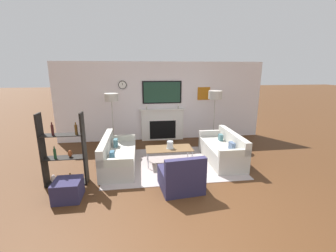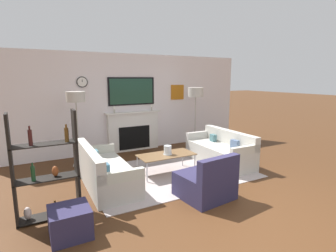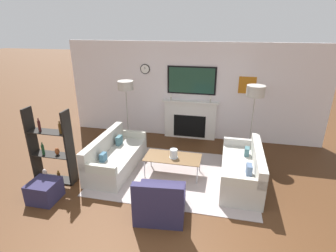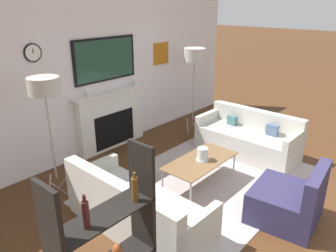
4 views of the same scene
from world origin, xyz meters
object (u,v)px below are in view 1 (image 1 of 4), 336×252
armchair (181,178)px  floor_lamp_right (215,96)px  couch_right (223,151)px  shelf_unit (64,153)px  couch_left (117,157)px  floor_lamp_left (111,98)px  coffee_table (169,149)px  ottoman (68,190)px  hurricane_candle (170,145)px

armchair → floor_lamp_right: bearing=59.2°
couch_right → shelf_unit: 3.96m
couch_left → shelf_unit: 1.36m
floor_lamp_right → floor_lamp_left: bearing=180.0°
floor_lamp_left → floor_lamp_right: floor_lamp_right is taller
floor_lamp_right → shelf_unit: (-4.08, -2.18, -0.90)m
coffee_table → couch_right: bearing=-0.3°
couch_right → coffee_table: bearing=179.7°
armchair → coffee_table: 1.35m
ottoman → floor_lamp_left: bearing=77.6°
coffee_table → hurricane_candle: 0.11m
hurricane_candle → ottoman: 2.62m
couch_left → hurricane_candle: 1.39m
hurricane_candle → shelf_unit: (-2.41, -0.75, 0.20)m
shelf_unit → couch_right: bearing=11.1°
couch_right → armchair: size_ratio=1.98×
shelf_unit → couch_left: bearing=36.2°
shelf_unit → armchair: bearing=-13.4°
couch_right → armchair: (-1.42, -1.34, -0.03)m
armchair → floor_lamp_left: bearing=120.3°
hurricane_candle → floor_lamp_right: floor_lamp_right is taller
floor_lamp_left → shelf_unit: size_ratio=1.10×
couch_right → floor_lamp_left: bearing=154.9°
couch_left → couch_right: (2.83, -0.00, 0.02)m
couch_left → floor_lamp_left: bearing=98.5°
couch_left → floor_lamp_left: (-0.21, 1.42, 1.33)m
couch_left → hurricane_candle: (1.37, -0.01, 0.24)m
armchair → floor_lamp_left: floor_lamp_left is taller
coffee_table → ottoman: bearing=-147.2°
hurricane_candle → ottoman: hurricane_candle is taller
couch_right → shelf_unit: size_ratio=1.13×
couch_left → coffee_table: 1.35m
armchair → shelf_unit: (-2.44, 0.58, 0.46)m
couch_left → hurricane_candle: size_ratio=9.81×
floor_lamp_right → ottoman: size_ratio=3.53×
armchair → hurricane_candle: size_ratio=4.67×
couch_right → armchair: bearing=-136.8°
hurricane_candle → floor_lamp_right: 2.47m
coffee_table → hurricane_candle: hurricane_candle is taller
couch_left → hurricane_candle: bearing=-0.5°
coffee_table → floor_lamp_left: 2.42m
couch_right → ottoman: size_ratio=3.56×
floor_lamp_left → ottoman: bearing=-102.4°
armchair → shelf_unit: shelf_unit is taller
couch_left → armchair: 1.94m
couch_left → floor_lamp_left: size_ratio=1.09×
shelf_unit → ottoman: (0.20, -0.64, -0.53)m
armchair → shelf_unit: size_ratio=0.57×
couch_left → floor_lamp_right: size_ratio=1.07×
armchair → couch_right: bearing=43.2°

